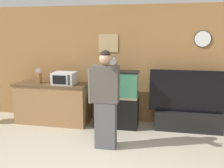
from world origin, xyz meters
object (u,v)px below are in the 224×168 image
at_px(counter_island, 53,103).
at_px(person_standing, 105,99).
at_px(tv_on_stand, 188,113).
at_px(microwave, 65,78).
at_px(knife_block, 38,78).
at_px(aquarium_on_stand, 117,99).

bearing_deg(counter_island, person_standing, -35.14).
distance_m(counter_island, tv_on_stand, 2.96).
bearing_deg(counter_island, tv_on_stand, 2.34).
xyz_separation_m(microwave, tv_on_stand, (2.64, 0.14, -0.67)).
distance_m(counter_island, knife_block, 0.65).
bearing_deg(person_standing, counter_island, 144.86).
bearing_deg(microwave, tv_on_stand, 3.12).
height_order(microwave, person_standing, person_standing).
relative_size(tv_on_stand, person_standing, 0.94).
relative_size(counter_island, knife_block, 5.04).
bearing_deg(knife_block, counter_island, 0.18).
bearing_deg(tv_on_stand, person_standing, -142.76).
xyz_separation_m(knife_block, tv_on_stand, (3.27, 0.12, -0.66)).
height_order(microwave, knife_block, knife_block).
relative_size(microwave, tv_on_stand, 0.30).
relative_size(knife_block, person_standing, 0.19).
bearing_deg(person_standing, aquarium_on_stand, 89.21).
distance_m(counter_island, microwave, 0.66).
bearing_deg(aquarium_on_stand, counter_island, -179.86).
height_order(aquarium_on_stand, person_standing, person_standing).
height_order(microwave, aquarium_on_stand, aquarium_on_stand).
bearing_deg(tv_on_stand, aquarium_on_stand, -175.50).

